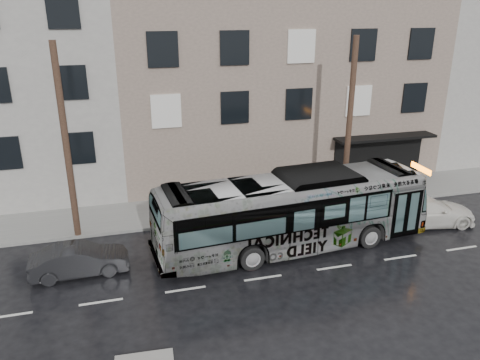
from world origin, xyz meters
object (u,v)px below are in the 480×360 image
at_px(white_sedan, 425,211).
at_px(sign_post, 362,182).
at_px(utility_pole_front, 349,125).
at_px(dark_sedan, 80,260).
at_px(utility_pole_rear, 66,144).
at_px(bus, 292,212).

bearing_deg(white_sedan, sign_post, 39.27).
distance_m(utility_pole_front, dark_sedan, 14.71).
bearing_deg(utility_pole_rear, sign_post, 0.00).
bearing_deg(bus, sign_post, -61.76).
bearing_deg(sign_post, white_sedan, -58.52).
xyz_separation_m(utility_pole_front, utility_pole_rear, (-14.00, 0.00, 0.00)).
bearing_deg(bus, utility_pole_rear, 65.14).
height_order(utility_pole_rear, sign_post, utility_pole_rear).
height_order(sign_post, dark_sedan, sign_post).
relative_size(utility_pole_rear, sign_post, 3.75).
height_order(utility_pole_front, white_sedan, utility_pole_front).
bearing_deg(sign_post, utility_pole_front, 180.00).
xyz_separation_m(sign_post, dark_sedan, (-14.81, -3.51, -0.70)).
relative_size(white_sedan, dark_sedan, 1.29).
relative_size(sign_post, white_sedan, 0.47).
distance_m(utility_pole_front, utility_pole_rear, 14.00).
bearing_deg(white_sedan, dark_sedan, 99.33).
relative_size(utility_pole_front, dark_sedan, 2.29).
distance_m(utility_pole_rear, bus, 10.62).
bearing_deg(utility_pole_rear, dark_sedan, -85.27).
xyz_separation_m(sign_post, white_sedan, (1.88, -3.07, -0.61)).
bearing_deg(utility_pole_front, white_sedan, -45.84).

